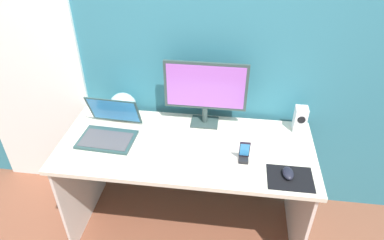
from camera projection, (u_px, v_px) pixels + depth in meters
The scene contains 12 objects.
ground_plane at pixel (187, 224), 2.56m from camera, with size 8.00×8.00×0.00m, color brown.
wall_back at pixel (194, 44), 2.17m from camera, with size 6.00×0.04×2.50m, color teal.
door_left at pixel (27, 70), 2.41m from camera, with size 0.82×0.02×2.02m, color white.
desk at pixel (186, 163), 2.21m from camera, with size 1.57×0.69×0.76m.
monitor at pixel (205, 90), 2.18m from camera, with size 0.53×0.14×0.45m.
speaker_right at pixel (300, 119), 2.21m from camera, with size 0.08×0.08×0.17m.
laptop at pixel (109, 130), 2.18m from camera, with size 0.36×0.34×0.23m.
fishbowl at pixel (123, 106), 2.33m from camera, with size 0.19×0.19×0.19m, color silver.
keyboard_external at pixel (197, 170), 1.94m from camera, with size 0.39×0.13×0.01m, color white.
mousepad at pixel (290, 178), 1.89m from camera, with size 0.25×0.20×0.00m, color black.
mouse at pixel (288, 173), 1.89m from camera, with size 0.06×0.10×0.04m, color black.
phone_in_dock at pixel (244, 154), 1.98m from camera, with size 0.06×0.05×0.14m.
Camera 1 is at (0.25, -1.64, 2.10)m, focal length 32.26 mm.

